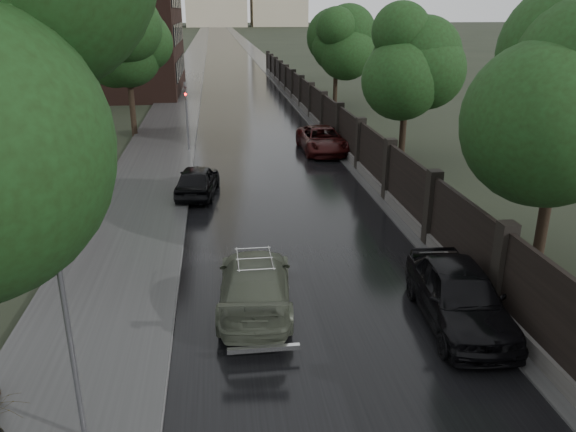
{
  "coord_description": "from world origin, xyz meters",
  "views": [
    {
      "loc": [
        -2.67,
        -7.47,
        7.76
      ],
      "look_at": [
        -0.49,
        9.45,
        1.5
      ],
      "focal_mm": 35.0,
      "sensor_mm": 36.0,
      "label": 1
    }
  ],
  "objects_px": {
    "tree_right_c": "(336,47)",
    "tree_right_a": "(562,111)",
    "traffic_light": "(187,111)",
    "volga_sedan": "(255,284)",
    "hatchback_left": "(197,180)",
    "car_right_near": "(459,295)",
    "car_right_far": "(322,140)",
    "tree_right_b": "(407,67)",
    "tree_left_far": "(127,53)",
    "lamp_post": "(67,321)"
  },
  "relations": [
    {
      "from": "hatchback_left",
      "to": "lamp_post",
      "type": "bearing_deg",
      "value": 90.42
    },
    {
      "from": "lamp_post",
      "to": "volga_sedan",
      "type": "xyz_separation_m",
      "value": [
        3.6,
        4.86,
        -1.96
      ]
    },
    {
      "from": "traffic_light",
      "to": "volga_sedan",
      "type": "xyz_separation_m",
      "value": [
        2.5,
        -18.64,
        -1.69
      ]
    },
    {
      "from": "tree_right_b",
      "to": "car_right_near",
      "type": "xyz_separation_m",
      "value": [
        -4.1,
        -17.2,
        -4.13
      ]
    },
    {
      "from": "tree_right_c",
      "to": "lamp_post",
      "type": "height_order",
      "value": "tree_right_c"
    },
    {
      "from": "traffic_light",
      "to": "tree_right_c",
      "type": "bearing_deg",
      "value": 51.82
    },
    {
      "from": "tree_right_a",
      "to": "tree_right_b",
      "type": "bearing_deg",
      "value": 90.0
    },
    {
      "from": "tree_right_b",
      "to": "car_right_far",
      "type": "relative_size",
      "value": 1.34
    },
    {
      "from": "lamp_post",
      "to": "volga_sedan",
      "type": "relative_size",
      "value": 1.05
    },
    {
      "from": "tree_right_a",
      "to": "hatchback_left",
      "type": "bearing_deg",
      "value": 141.85
    },
    {
      "from": "lamp_post",
      "to": "car_right_near",
      "type": "xyz_separation_m",
      "value": [
        8.8,
        3.3,
        -1.85
      ]
    },
    {
      "from": "tree_right_c",
      "to": "car_right_near",
      "type": "xyz_separation_m",
      "value": [
        -4.1,
        -35.2,
        -4.13
      ]
    },
    {
      "from": "car_right_near",
      "to": "tree_right_a",
      "type": "bearing_deg",
      "value": 42.12
    },
    {
      "from": "hatchback_left",
      "to": "tree_right_b",
      "type": "bearing_deg",
      "value": -147.4
    },
    {
      "from": "tree_right_a",
      "to": "hatchback_left",
      "type": "xyz_separation_m",
      "value": [
        -11.1,
        8.72,
        -4.26
      ]
    },
    {
      "from": "tree_right_b",
      "to": "hatchback_left",
      "type": "bearing_deg",
      "value": -154.56
    },
    {
      "from": "tree_right_c",
      "to": "hatchback_left",
      "type": "bearing_deg",
      "value": -115.49
    },
    {
      "from": "hatchback_left",
      "to": "car_right_near",
      "type": "distance_m",
      "value": 13.83
    },
    {
      "from": "traffic_light",
      "to": "hatchback_left",
      "type": "relative_size",
      "value": 0.98
    },
    {
      "from": "traffic_light",
      "to": "car_right_near",
      "type": "relative_size",
      "value": 0.83
    },
    {
      "from": "tree_right_c",
      "to": "traffic_light",
      "type": "bearing_deg",
      "value": -128.18
    },
    {
      "from": "tree_right_c",
      "to": "lamp_post",
      "type": "xyz_separation_m",
      "value": [
        -12.9,
        -38.5,
        -2.28
      ]
    },
    {
      "from": "hatchback_left",
      "to": "traffic_light",
      "type": "bearing_deg",
      "value": -78.0
    },
    {
      "from": "tree_right_b",
      "to": "car_right_near",
      "type": "distance_m",
      "value": 18.16
    },
    {
      "from": "tree_left_far",
      "to": "traffic_light",
      "type": "bearing_deg",
      "value": -53.53
    },
    {
      "from": "tree_right_b",
      "to": "lamp_post",
      "type": "bearing_deg",
      "value": -122.18
    },
    {
      "from": "volga_sedan",
      "to": "traffic_light",
      "type": "bearing_deg",
      "value": -77.78
    },
    {
      "from": "volga_sedan",
      "to": "car_right_far",
      "type": "relative_size",
      "value": 0.93
    },
    {
      "from": "tree_right_c",
      "to": "volga_sedan",
      "type": "distance_m",
      "value": 35.16
    },
    {
      "from": "hatchback_left",
      "to": "car_right_far",
      "type": "xyz_separation_m",
      "value": [
        7.0,
        7.31,
        0.03
      ]
    },
    {
      "from": "tree_right_a",
      "to": "car_right_far",
      "type": "distance_m",
      "value": 17.07
    },
    {
      "from": "lamp_post",
      "to": "hatchback_left",
      "type": "height_order",
      "value": "lamp_post"
    },
    {
      "from": "tree_left_far",
      "to": "traffic_light",
      "type": "relative_size",
      "value": 1.85
    },
    {
      "from": "lamp_post",
      "to": "hatchback_left",
      "type": "bearing_deg",
      "value": 83.26
    },
    {
      "from": "traffic_light",
      "to": "volga_sedan",
      "type": "height_order",
      "value": "traffic_light"
    },
    {
      "from": "tree_right_a",
      "to": "tree_right_c",
      "type": "relative_size",
      "value": 1.0
    },
    {
      "from": "hatchback_left",
      "to": "car_right_far",
      "type": "height_order",
      "value": "car_right_far"
    },
    {
      "from": "tree_right_c",
      "to": "traffic_light",
      "type": "relative_size",
      "value": 1.75
    },
    {
      "from": "hatchback_left",
      "to": "car_right_near",
      "type": "bearing_deg",
      "value": 127.58
    },
    {
      "from": "tree_right_b",
      "to": "hatchback_left",
      "type": "xyz_separation_m",
      "value": [
        -11.1,
        -5.28,
        -4.26
      ]
    },
    {
      "from": "tree_left_far",
      "to": "tree_right_a",
      "type": "distance_m",
      "value": 26.91
    },
    {
      "from": "traffic_light",
      "to": "car_right_far",
      "type": "bearing_deg",
      "value": -7.16
    },
    {
      "from": "tree_right_a",
      "to": "traffic_light",
      "type": "relative_size",
      "value": 1.75
    },
    {
      "from": "tree_left_far",
      "to": "tree_right_b",
      "type": "bearing_deg",
      "value": -27.3
    },
    {
      "from": "tree_right_c",
      "to": "tree_right_a",
      "type": "bearing_deg",
      "value": -90.0
    },
    {
      "from": "volga_sedan",
      "to": "tree_right_c",
      "type": "bearing_deg",
      "value": -100.87
    },
    {
      "from": "tree_right_a",
      "to": "hatchback_left",
      "type": "distance_m",
      "value": 14.74
    },
    {
      "from": "lamp_post",
      "to": "volga_sedan",
      "type": "height_order",
      "value": "lamp_post"
    },
    {
      "from": "lamp_post",
      "to": "hatchback_left",
      "type": "xyz_separation_m",
      "value": [
        1.8,
        15.22,
        -1.98
      ]
    },
    {
      "from": "traffic_light",
      "to": "volga_sedan",
      "type": "bearing_deg",
      "value": -82.36
    }
  ]
}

